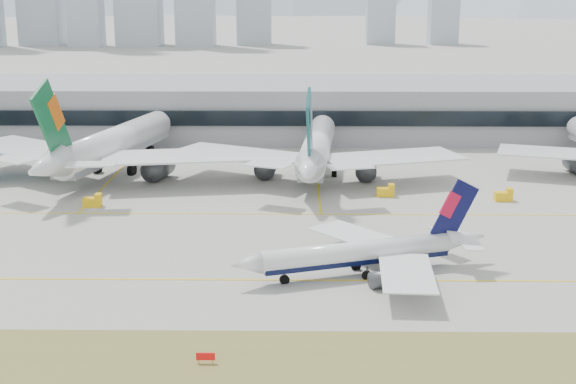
{
  "coord_description": "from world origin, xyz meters",
  "views": [
    {
      "loc": [
        6.2,
        -116.44,
        42.61
      ],
      "look_at": [
        4.52,
        18.0,
        7.5
      ],
      "focal_mm": 50.0,
      "sensor_mm": 36.0,
      "label": 1
    }
  ],
  "objects_px": {
    "taxiing_airliner": "(366,253)",
    "terminal": "(277,108)",
    "widebody_cathay": "(316,150)",
    "widebody_eva": "(111,146)"
  },
  "relations": [
    {
      "from": "terminal",
      "to": "widebody_eva",
      "type": "bearing_deg",
      "value": -124.37
    },
    {
      "from": "widebody_cathay",
      "to": "terminal",
      "type": "bearing_deg",
      "value": 15.6
    },
    {
      "from": "terminal",
      "to": "widebody_cathay",
      "type": "bearing_deg",
      "value": -79.19
    },
    {
      "from": "taxiing_airliner",
      "to": "widebody_eva",
      "type": "relative_size",
      "value": 0.58
    },
    {
      "from": "widebody_eva",
      "to": "terminal",
      "type": "relative_size",
      "value": 0.25
    },
    {
      "from": "taxiing_airliner",
      "to": "terminal",
      "type": "bearing_deg",
      "value": -100.69
    },
    {
      "from": "widebody_cathay",
      "to": "widebody_eva",
      "type": "bearing_deg",
      "value": 93.12
    },
    {
      "from": "widebody_cathay",
      "to": "taxiing_airliner",
      "type": "bearing_deg",
      "value": -169.64
    },
    {
      "from": "taxiing_airliner",
      "to": "terminal",
      "type": "xyz_separation_m",
      "value": [
        -16.5,
        117.02,
        4.17
      ]
    },
    {
      "from": "taxiing_airliner",
      "to": "terminal",
      "type": "relative_size",
      "value": 0.14
    }
  ]
}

